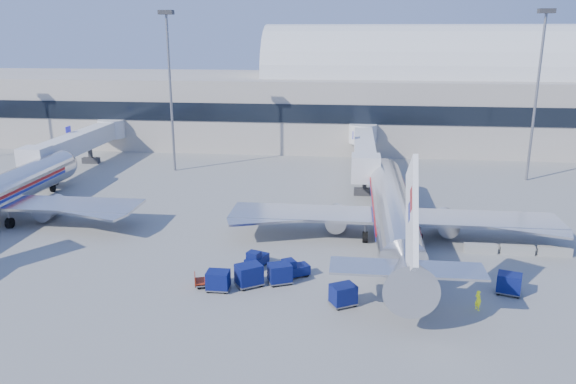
# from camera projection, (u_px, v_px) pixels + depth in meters

# --- Properties ---
(ground) EXTENTS (260.00, 260.00, 0.00)m
(ground) POSITION_uv_depth(u_px,v_px,m) (285.00, 253.00, 52.13)
(ground) COLOR gray
(ground) RESTS_ON ground
(terminal) EXTENTS (170.00, 28.15, 21.00)m
(terminal) POSITION_uv_depth(u_px,v_px,m) (248.00, 99.00, 104.97)
(terminal) COLOR #B2AA9E
(terminal) RESTS_ON ground
(airliner_main) EXTENTS (32.00, 37.26, 12.07)m
(airliner_main) POSITION_uv_depth(u_px,v_px,m) (393.00, 212.00, 54.54)
(airliner_main) COLOR silver
(airliner_main) RESTS_ON ground
(jetbridge_near) EXTENTS (4.40, 27.50, 6.25)m
(jetbridge_near) POSITION_uv_depth(u_px,v_px,m) (364.00, 147.00, 79.64)
(jetbridge_near) COLOR silver
(jetbridge_near) RESTS_ON ground
(jetbridge_mid) EXTENTS (4.40, 27.50, 6.25)m
(jetbridge_mid) POSITION_uv_depth(u_px,v_px,m) (82.00, 141.00, 84.20)
(jetbridge_mid) COLOR silver
(jetbridge_mid) RESTS_ON ground
(mast_west) EXTENTS (2.00, 1.20, 22.60)m
(mast_west) POSITION_uv_depth(u_px,v_px,m) (169.00, 68.00, 78.87)
(mast_west) COLOR slate
(mast_west) RESTS_ON ground
(mast_east) EXTENTS (2.00, 1.20, 22.60)m
(mast_east) POSITION_uv_depth(u_px,v_px,m) (539.00, 71.00, 73.43)
(mast_east) COLOR slate
(mast_east) RESTS_ON ground
(barrier_near) EXTENTS (3.00, 0.55, 0.90)m
(barrier_near) POSITION_uv_depth(u_px,v_px,m) (480.00, 248.00, 51.96)
(barrier_near) COLOR #9E9E96
(barrier_near) RESTS_ON ground
(barrier_mid) EXTENTS (3.00, 0.55, 0.90)m
(barrier_mid) POSITION_uv_depth(u_px,v_px,m) (517.00, 250.00, 51.60)
(barrier_mid) COLOR #9E9E96
(barrier_mid) RESTS_ON ground
(barrier_far) EXTENTS (3.00, 0.55, 0.90)m
(barrier_far) POSITION_uv_depth(u_px,v_px,m) (555.00, 251.00, 51.24)
(barrier_far) COLOR #9E9E96
(barrier_far) RESTS_ON ground
(tug_lead) EXTENTS (2.70, 2.30, 1.58)m
(tug_lead) POSITION_uv_depth(u_px,v_px,m) (293.00, 269.00, 46.83)
(tug_lead) COLOR #0A124C
(tug_lead) RESTS_ON ground
(tug_right) EXTENTS (2.39, 2.60, 1.54)m
(tug_right) POSITION_uv_depth(u_px,v_px,m) (397.00, 266.00, 47.37)
(tug_right) COLOR #0A124C
(tug_right) RESTS_ON ground
(tug_left) EXTENTS (1.97, 2.69, 1.58)m
(tug_left) POSITION_uv_depth(u_px,v_px,m) (256.00, 259.00, 48.76)
(tug_left) COLOR #0A124C
(tug_left) RESTS_ON ground
(cart_train_a) EXTENTS (2.31, 2.07, 1.67)m
(cart_train_a) POSITION_uv_depth(u_px,v_px,m) (280.00, 273.00, 45.56)
(cart_train_a) COLOR #0A124C
(cart_train_a) RESTS_ON ground
(cart_train_b) EXTENTS (2.61, 2.48, 1.83)m
(cart_train_b) POSITION_uv_depth(u_px,v_px,m) (249.00, 275.00, 45.06)
(cart_train_b) COLOR #0A124C
(cart_train_b) RESTS_ON ground
(cart_train_c) EXTENTS (1.85, 1.42, 1.63)m
(cart_train_c) POSITION_uv_depth(u_px,v_px,m) (218.00, 280.00, 44.30)
(cart_train_c) COLOR #0A124C
(cart_train_c) RESTS_ON ground
(cart_solo_near) EXTENTS (2.34, 2.17, 1.66)m
(cart_solo_near) POSITION_uv_depth(u_px,v_px,m) (343.00, 295.00, 41.88)
(cart_solo_near) COLOR #0A124C
(cart_solo_near) RESTS_ON ground
(cart_solo_far) EXTENTS (2.23, 1.94, 1.66)m
(cart_solo_far) POSITION_uv_depth(u_px,v_px,m) (509.00, 283.00, 43.74)
(cart_solo_far) COLOR #0A124C
(cart_solo_far) RESTS_ON ground
(cart_open_red) EXTENTS (2.29, 1.89, 0.53)m
(cart_open_red) POSITION_uv_depth(u_px,v_px,m) (207.00, 282.00, 45.20)
(cart_open_red) COLOR slate
(cart_open_red) RESTS_ON ground
(ramp_worker) EXTENTS (0.61, 0.68, 1.55)m
(ramp_worker) POSITION_uv_depth(u_px,v_px,m) (478.00, 300.00, 41.24)
(ramp_worker) COLOR #C6E618
(ramp_worker) RESTS_ON ground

